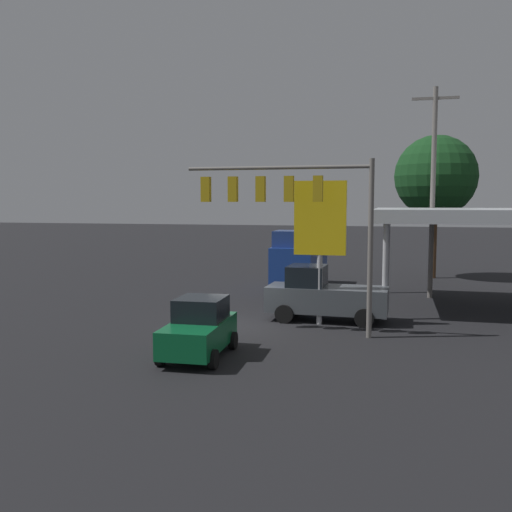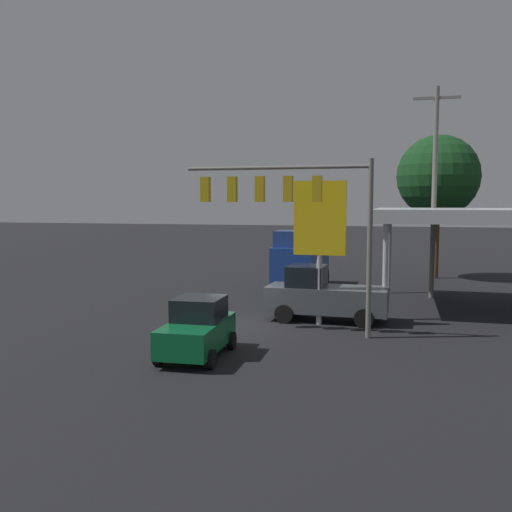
% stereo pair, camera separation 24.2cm
% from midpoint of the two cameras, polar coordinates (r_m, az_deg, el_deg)
% --- Properties ---
extents(ground_plane, '(200.00, 200.00, 0.00)m').
position_cam_midpoint_polar(ground_plane, '(24.09, -0.90, -6.98)').
color(ground_plane, black).
extents(traffic_signal_assembly, '(7.33, 0.43, 6.80)m').
position_cam_midpoint_polar(traffic_signal_assembly, '(22.23, 3.64, 5.50)').
color(traffic_signal_assembly, slate).
rests_on(traffic_signal_assembly, ground).
extents(utility_pole, '(2.40, 0.26, 11.20)m').
position_cam_midpoint_polar(utility_pole, '(31.93, 17.61, 6.47)').
color(utility_pole, slate).
rests_on(utility_pole, ground).
extents(gas_station_canopy, '(10.59, 8.84, 4.85)m').
position_cam_midpoint_polar(gas_station_canopy, '(29.51, 22.50, 3.72)').
color(gas_station_canopy, '#B2B7BC').
rests_on(gas_station_canopy, ground).
extents(price_sign, '(2.18, 0.27, 6.06)m').
position_cam_midpoint_polar(price_sign, '(24.00, 6.69, 3.19)').
color(price_sign, '#B7B7BC').
rests_on(price_sign, ground).
extents(hatchback_crossing, '(2.06, 3.85, 1.97)m').
position_cam_midpoint_polar(hatchback_crossing, '(19.35, -5.52, -7.24)').
color(hatchback_crossing, '#0C592D').
rests_on(hatchback_crossing, ground).
extents(delivery_truck, '(2.64, 6.83, 3.58)m').
position_cam_midpoint_polar(delivery_truck, '(33.73, 4.74, -0.51)').
color(delivery_truck, navy).
rests_on(delivery_truck, ground).
extents(pickup_parked, '(5.25, 2.37, 2.40)m').
position_cam_midpoint_polar(pickup_parked, '(25.10, 7.02, -3.93)').
color(pickup_parked, '#474C51').
rests_on(pickup_parked, ground).
extents(street_tree, '(5.48, 5.48, 9.63)m').
position_cam_midpoint_polar(street_tree, '(40.38, 17.94, 7.58)').
color(street_tree, '#4C331E').
rests_on(street_tree, ground).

